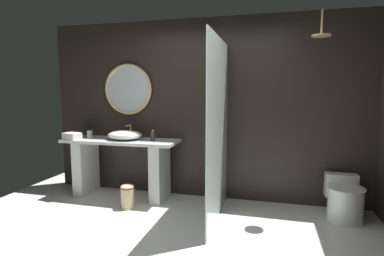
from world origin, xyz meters
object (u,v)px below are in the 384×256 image
rain_shower_head (321,34)px  toilet (344,200)px  folded_hand_towel (72,136)px  vessel_sink (125,135)px  round_wall_mirror (128,89)px  tumbler_cup (90,134)px  soap_dispenser (153,136)px  waste_bin (127,196)px

rain_shower_head → toilet: rain_shower_head is taller
rain_shower_head → toilet: (0.37, 0.08, -1.98)m
toilet → folded_hand_towel: bearing=-178.0°
vessel_sink → folded_hand_towel: bearing=-167.0°
round_wall_mirror → folded_hand_towel: size_ratio=3.29×
rain_shower_head → folded_hand_towel: 3.60m
vessel_sink → tumbler_cup: bearing=174.5°
soap_dispenser → tumbler_cup: bearing=177.2°
vessel_sink → rain_shower_head: bearing=-2.8°
toilet → folded_hand_towel: (-3.72, -0.13, 0.67)m
soap_dispenser → toilet: (2.52, -0.05, -0.69)m
waste_bin → folded_hand_towel: bearing=167.2°
tumbler_cup → toilet: tumbler_cup is taller
folded_hand_towel → waste_bin: bearing=-12.8°
tumbler_cup → folded_hand_towel: 0.27m
rain_shower_head → folded_hand_towel: bearing=-179.1°
round_wall_mirror → folded_hand_towel: bearing=-146.7°
vessel_sink → soap_dispenser: vessel_sink is taller
vessel_sink → soap_dispenser: bearing=1.2°
soap_dispenser → waste_bin: bearing=-117.6°
soap_dispenser → vessel_sink: bearing=-178.8°
rain_shower_head → round_wall_mirror: bearing=171.4°
vessel_sink → toilet: bearing=-0.9°
round_wall_mirror → rain_shower_head: 2.76m
vessel_sink → soap_dispenser: 0.43m
rain_shower_head → toilet: 2.02m
tumbler_cup → waste_bin: tumbler_cup is taller
toilet → folded_hand_towel: size_ratio=2.49×
soap_dispenser → waste_bin: (-0.21, -0.41, -0.77)m
vessel_sink → waste_bin: bearing=-61.2°
round_wall_mirror → toilet: (3.03, -0.32, -1.35)m
soap_dispenser → toilet: soap_dispenser is taller
vessel_sink → rain_shower_head: rain_shower_head is taller
soap_dispenser → rain_shower_head: size_ratio=0.52×
rain_shower_head → waste_bin: bearing=-173.4°
tumbler_cup → toilet: (3.58, -0.11, -0.67)m
tumbler_cup → soap_dispenser: 1.06m
vessel_sink → folded_hand_towel: 0.78m
round_wall_mirror → vessel_sink: bearing=-75.5°
toilet → waste_bin: toilet is taller
round_wall_mirror → folded_hand_towel: round_wall_mirror is taller
waste_bin → toilet: bearing=7.4°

